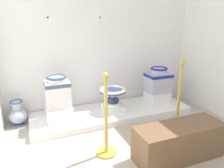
{
  "coord_description": "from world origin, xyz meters",
  "views": [
    {
      "loc": [
        0.44,
        -0.81,
        1.5
      ],
      "look_at": [
        1.6,
        2.12,
        0.54
      ],
      "focal_mm": 34.01,
      "sensor_mm": 36.0,
      "label": 1
    }
  ],
  "objects": [
    {
      "name": "museum_bench",
      "position": [
        1.89,
        0.83,
        0.2
      ],
      "size": [
        1.01,
        0.36,
        0.4
      ],
      "primitive_type": "cube",
      "color": "brown",
      "rests_on": "ground_plane"
    },
    {
      "name": "plinth_block_pale_glazed",
      "position": [
        0.76,
        2.11,
        0.2
      ],
      "size": [
        0.36,
        0.38,
        0.2
      ],
      "primitive_type": "cube",
      "color": "white",
      "rests_on": "display_platform"
    },
    {
      "name": "display_platform",
      "position": [
        1.6,
        2.12,
        0.05
      ],
      "size": [
        2.53,
        0.77,
        0.1
      ],
      "primitive_type": "cube",
      "color": "white",
      "rests_on": "ground_plane"
    },
    {
      "name": "plinth_block_broad_patterned",
      "position": [
        1.61,
        2.12,
        0.14
      ],
      "size": [
        0.31,
        0.31,
        0.08
      ],
      "primitive_type": "cube",
      "color": "white",
      "rests_on": "display_platform"
    },
    {
      "name": "antique_toilet_broad_patterned",
      "position": [
        1.61,
        2.12,
        0.37
      ],
      "size": [
        0.42,
        0.42,
        0.28
      ],
      "color": "white",
      "rests_on": "plinth_block_broad_patterned"
    },
    {
      "name": "antique_toilet_pale_glazed",
      "position": [
        0.76,
        2.11,
        0.53
      ],
      "size": [
        0.35,
        0.29,
        0.45
      ],
      "color": "white",
      "rests_on": "plinth_block_pale_glazed"
    },
    {
      "name": "plinth_block_rightmost",
      "position": [
        2.43,
        2.11,
        0.2
      ],
      "size": [
        0.35,
        0.33,
        0.21
      ],
      "primitive_type": "cube",
      "color": "white",
      "rests_on": "display_platform"
    },
    {
      "name": "decorative_vase_companion",
      "position": [
        0.2,
        2.33,
        0.17
      ],
      "size": [
        0.25,
        0.25,
        0.38
      ],
      "color": "#405196",
      "rests_on": "ground_plane"
    },
    {
      "name": "info_placard_first",
      "position": [
        0.79,
        2.52,
        1.48
      ],
      "size": [
        0.13,
        0.01,
        0.15
      ],
      "color": "white"
    },
    {
      "name": "info_placard_second",
      "position": [
        1.59,
        2.52,
        1.49
      ],
      "size": [
        0.1,
        0.01,
        0.13
      ],
      "color": "white"
    },
    {
      "name": "wall_back",
      "position": [
        1.6,
        2.55,
        1.44
      ],
      "size": [
        3.4,
        0.06,
        2.88
      ],
      "primitive_type": "cube",
      "color": "white",
      "rests_on": "ground_plane"
    },
    {
      "name": "stanchion_post_near_right",
      "position": [
        2.22,
        1.29,
        0.28
      ],
      "size": [
        0.28,
        0.28,
        1.01
      ],
      "color": "gold",
      "rests_on": "ground_plane"
    },
    {
      "name": "stanchion_post_near_left",
      "position": [
        1.16,
        1.19,
        0.32
      ],
      "size": [
        0.23,
        0.23,
        0.97
      ],
      "color": "gold",
      "rests_on": "ground_plane"
    },
    {
      "name": "antique_toilet_rightmost",
      "position": [
        2.43,
        2.11,
        0.52
      ],
      "size": [
        0.4,
        0.31,
        0.42
      ],
      "color": "#B1B2CC",
      "rests_on": "plinth_block_rightmost"
    }
  ]
}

